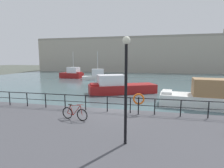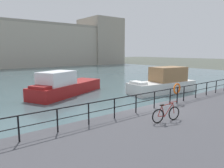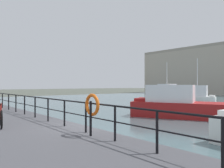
{
  "view_description": "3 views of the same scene",
  "coord_description": "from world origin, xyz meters",
  "px_view_note": "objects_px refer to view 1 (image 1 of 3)",
  "views": [
    {
      "loc": [
        2.62,
        -12.02,
        4.26
      ],
      "look_at": [
        -0.78,
        3.16,
        2.11
      ],
      "focal_mm": 27.73,
      "sensor_mm": 36.0,
      "label": 1
    },
    {
      "loc": [
        -10.14,
        -9.09,
        4.21
      ],
      "look_at": [
        0.5,
        4.44,
        1.56
      ],
      "focal_mm": 33.57,
      "sensor_mm": 36.0,
      "label": 2
    },
    {
      "loc": [
        8.12,
        -5.15,
        2.41
      ],
      "look_at": [
        -0.85,
        2.28,
        2.46
      ],
      "focal_mm": 36.4,
      "sensor_mm": 36.0,
      "label": 3
    }
  ],
  "objects_px": {
    "moored_white_yacht": "(119,86)",
    "moored_cabin_cruiser": "(72,74)",
    "harbor_building": "(160,55)",
    "life_ring_stand": "(139,100)",
    "quay_lamp_post": "(126,77)",
    "parked_bicycle": "(75,113)",
    "moored_harbor_tender": "(207,96)",
    "moored_blue_motorboat": "(96,76)"
  },
  "relations": [
    {
      "from": "moored_harbor_tender",
      "to": "parked_bicycle",
      "type": "height_order",
      "value": "moored_harbor_tender"
    },
    {
      "from": "moored_cabin_cruiser",
      "to": "life_ring_stand",
      "type": "bearing_deg",
      "value": -48.17
    },
    {
      "from": "harbor_building",
      "to": "moored_cabin_cruiser",
      "type": "relative_size",
      "value": 12.56
    },
    {
      "from": "moored_white_yacht",
      "to": "moored_blue_motorboat",
      "type": "bearing_deg",
      "value": -87.78
    },
    {
      "from": "quay_lamp_post",
      "to": "parked_bicycle",
      "type": "bearing_deg",
      "value": 145.75
    },
    {
      "from": "life_ring_stand",
      "to": "parked_bicycle",
      "type": "bearing_deg",
      "value": -152.15
    },
    {
      "from": "moored_blue_motorboat",
      "to": "life_ring_stand",
      "type": "relative_size",
      "value": 4.39
    },
    {
      "from": "harbor_building",
      "to": "life_ring_stand",
      "type": "xyz_separation_m",
      "value": [
        -3.95,
        -54.02,
        -4.44
      ]
    },
    {
      "from": "moored_harbor_tender",
      "to": "moored_white_yacht",
      "type": "bearing_deg",
      "value": -22.65
    },
    {
      "from": "moored_cabin_cruiser",
      "to": "moored_white_yacht",
      "type": "bearing_deg",
      "value": -40.28
    },
    {
      "from": "harbor_building",
      "to": "parked_bicycle",
      "type": "distance_m",
      "value": 56.69
    },
    {
      "from": "harbor_building",
      "to": "moored_white_yacht",
      "type": "distance_m",
      "value": 44.37
    },
    {
      "from": "harbor_building",
      "to": "moored_harbor_tender",
      "type": "relative_size",
      "value": 10.07
    },
    {
      "from": "moored_cabin_cruiser",
      "to": "quay_lamp_post",
      "type": "distance_m",
      "value": 36.21
    },
    {
      "from": "moored_blue_motorboat",
      "to": "moored_white_yacht",
      "type": "distance_m",
      "value": 16.56
    },
    {
      "from": "moored_white_yacht",
      "to": "harbor_building",
      "type": "bearing_deg",
      "value": -124.96
    },
    {
      "from": "moored_white_yacht",
      "to": "moored_cabin_cruiser",
      "type": "xyz_separation_m",
      "value": [
        -14.55,
        16.82,
        0.11
      ]
    },
    {
      "from": "moored_harbor_tender",
      "to": "parked_bicycle",
      "type": "relative_size",
      "value": 4.44
    },
    {
      "from": "moored_blue_motorboat",
      "to": "quay_lamp_post",
      "type": "relative_size",
      "value": 1.37
    },
    {
      "from": "quay_lamp_post",
      "to": "harbor_building",
      "type": "bearing_deg",
      "value": 85.87
    },
    {
      "from": "moored_cabin_cruiser",
      "to": "quay_lamp_post",
      "type": "relative_size",
      "value": 1.39
    },
    {
      "from": "moored_blue_motorboat",
      "to": "moored_cabin_cruiser",
      "type": "height_order",
      "value": "moored_cabin_cruiser"
    },
    {
      "from": "harbor_building",
      "to": "life_ring_stand",
      "type": "distance_m",
      "value": 54.35
    },
    {
      "from": "moored_blue_motorboat",
      "to": "parked_bicycle",
      "type": "relative_size",
      "value": 3.5
    },
    {
      "from": "moored_harbor_tender",
      "to": "life_ring_stand",
      "type": "distance_m",
      "value": 7.97
    },
    {
      "from": "harbor_building",
      "to": "parked_bicycle",
      "type": "bearing_deg",
      "value": -97.73
    },
    {
      "from": "harbor_building",
      "to": "moored_blue_motorboat",
      "type": "bearing_deg",
      "value": -117.32
    },
    {
      "from": "moored_white_yacht",
      "to": "quay_lamp_post",
      "type": "xyz_separation_m",
      "value": [
        2.95,
        -14.78,
        2.7
      ]
    },
    {
      "from": "parked_bicycle",
      "to": "moored_blue_motorboat",
      "type": "bearing_deg",
      "value": 115.64
    },
    {
      "from": "moored_white_yacht",
      "to": "moored_cabin_cruiser",
      "type": "height_order",
      "value": "moored_cabin_cruiser"
    },
    {
      "from": "moored_cabin_cruiser",
      "to": "life_ring_stand",
      "type": "relative_size",
      "value": 4.46
    },
    {
      "from": "harbor_building",
      "to": "moored_cabin_cruiser",
      "type": "bearing_deg",
      "value": -129.16
    },
    {
      "from": "parked_bicycle",
      "to": "life_ring_stand",
      "type": "xyz_separation_m",
      "value": [
        3.64,
        1.93,
        0.59
      ]
    },
    {
      "from": "moored_white_yacht",
      "to": "moored_harbor_tender",
      "type": "distance_m",
      "value": 10.24
    },
    {
      "from": "parked_bicycle",
      "to": "life_ring_stand",
      "type": "bearing_deg",
      "value": 38.43
    },
    {
      "from": "parked_bicycle",
      "to": "moored_harbor_tender",
      "type": "bearing_deg",
      "value": 49.09
    },
    {
      "from": "moored_white_yacht",
      "to": "moored_cabin_cruiser",
      "type": "bearing_deg",
      "value": -74.74
    },
    {
      "from": "moored_blue_motorboat",
      "to": "moored_cabin_cruiser",
      "type": "relative_size",
      "value": 0.98
    },
    {
      "from": "moored_blue_motorboat",
      "to": "quay_lamp_post",
      "type": "height_order",
      "value": "moored_blue_motorboat"
    },
    {
      "from": "harbor_building",
      "to": "moored_white_yacht",
      "type": "bearing_deg",
      "value": -99.35
    },
    {
      "from": "moored_cabin_cruiser",
      "to": "moored_harbor_tender",
      "type": "relative_size",
      "value": 0.8
    },
    {
      "from": "moored_harbor_tender",
      "to": "harbor_building",
      "type": "bearing_deg",
      "value": -81.15
    }
  ]
}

